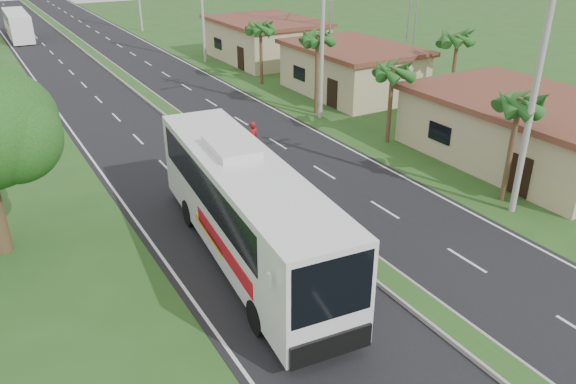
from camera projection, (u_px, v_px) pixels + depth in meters
ground at (397, 287)px, 20.30m from camera, size 180.00×180.00×0.00m
road_asphalt at (192, 130)px, 35.87m from camera, size 14.00×160.00×0.02m
median_strip at (192, 128)px, 35.83m from camera, size 1.20×160.00×0.18m
lane_edge_left at (84, 149)px, 32.82m from camera, size 0.12×160.00×0.01m
lane_edge_right at (283, 114)px, 38.94m from camera, size 0.12×160.00×0.01m
shop_near at (526, 129)px, 30.60m from camera, size 8.60×12.60×3.52m
shop_mid at (352, 69)px, 43.03m from camera, size 7.60×10.60×3.67m
shop_far at (265, 39)px, 53.90m from camera, size 8.60×11.60×3.82m
palm_verge_a at (519, 103)px, 24.71m from camera, size 2.40×2.40×5.45m
palm_verge_b at (393, 70)px, 32.06m from camera, size 2.40×2.40×5.05m
palm_verge_c at (317, 38)px, 36.91m from camera, size 2.40×2.40×5.85m
palm_verge_d at (261, 27)px, 44.40m from camera, size 2.40×2.40×5.25m
palm_behind_shop at (458, 38)px, 37.85m from camera, size 2.40×2.40×5.65m
utility_pole_a at (535, 89)px, 23.30m from camera, size 1.60×0.28×11.00m
utility_pole_b at (322, 23)px, 35.50m from camera, size 3.20×0.28×12.00m
utility_pole_c at (202, 0)px, 51.34m from camera, size 1.60×0.28×11.00m
coach_bus_main at (245, 203)px, 21.09m from camera, size 4.12×13.71×4.37m
coach_bus_far at (18, 24)px, 63.94m from camera, size 2.52×10.30×2.98m
motorcyclist at (253, 149)px, 30.21m from camera, size 1.71×0.52×2.48m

